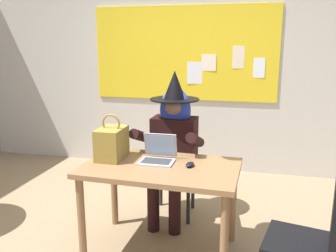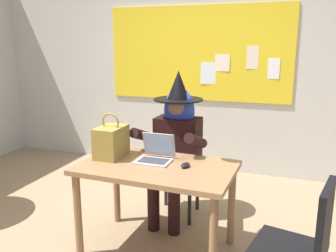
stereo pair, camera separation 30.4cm
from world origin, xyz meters
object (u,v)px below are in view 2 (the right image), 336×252
Objects in this scene: chair_at_desk at (179,162)px; handbag at (111,141)px; laptop at (156,155)px; desk_main at (157,177)px; person_costumed at (176,138)px; chair_extra_corner at (302,244)px; computer_mouse at (186,165)px.

handbag reaches higher than chair_at_desk.
desk_main is at bearing -65.13° from laptop.
chair_at_desk is 0.31m from person_costumed.
desk_main is 0.50m from handbag.
desk_main is at bearing -7.88° from chair_extra_corner.
chair_at_desk is at bearing 93.41° from desk_main.
person_costumed reaches higher than desk_main.
person_costumed is at bearing -29.31° from chair_extra_corner.
chair_at_desk is 0.78m from computer_mouse.
computer_mouse is at bearing 26.76° from person_costumed.
chair_extra_corner is at bearing 49.95° from person_costumed.
laptop is 1.28m from chair_extra_corner.
person_costumed is at bearing -1.56° from chair_at_desk.
desk_main is 1.35× the size of chair_at_desk.
chair_at_desk is at bearing -177.71° from person_costumed.
laptop is (-0.05, 0.10, 0.15)m from desk_main.
desk_main is 3.28× the size of handbag.
chair_at_desk reaches higher than desk_main.
desk_main is 0.26m from computer_mouse.
laptop is at bearing 115.41° from desk_main.
person_costumed reaches higher than chair_extra_corner.
handbag is 1.65m from chair_extra_corner.
computer_mouse is at bearing 19.00° from chair_at_desk.
person_costumed is 0.67m from handbag.
handbag is (-0.40, -0.53, 0.07)m from person_costumed.
computer_mouse is (0.23, 0.03, 0.12)m from desk_main.
computer_mouse is at bearing 8.51° from desk_main.
desk_main is 0.19m from laptop.
desk_main is at bearing -9.58° from handbag.
laptop is (-0.01, -0.50, -0.02)m from person_costumed.
person_costumed is 0.63m from computer_mouse.
person_costumed is 1.59× the size of chair_extra_corner.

